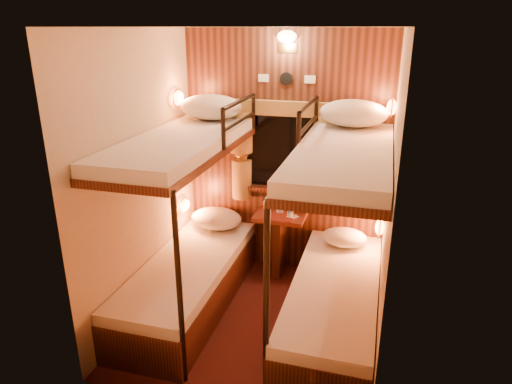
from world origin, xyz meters
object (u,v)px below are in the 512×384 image
(bunk_left, at_px, (188,250))
(bunk_right, at_px, (336,270))
(bottle_left, at_px, (280,201))
(bottle_right, at_px, (290,208))
(table, at_px, (279,236))

(bunk_left, xyz_separation_m, bunk_right, (1.30, 0.00, 0.00))
(bunk_right, bearing_deg, bottle_left, 128.14)
(bottle_left, bearing_deg, bunk_right, -51.86)
(bunk_right, height_order, bottle_left, bunk_right)
(bottle_left, xyz_separation_m, bottle_right, (0.12, -0.08, -0.02))
(bunk_right, bearing_deg, bunk_left, 180.00)
(table, height_order, bottle_right, bottle_right)
(bunk_left, bearing_deg, bottle_right, 45.38)
(bottle_right, bearing_deg, bunk_left, -134.62)
(table, xyz_separation_m, bottle_right, (0.11, -0.02, 0.33))
(bunk_right, height_order, bottle_right, bunk_right)
(bunk_left, height_order, bottle_left, bunk_left)
(bunk_right, distance_m, table, 1.02)
(bunk_right, distance_m, bottle_left, 1.09)
(bottle_left, distance_m, bottle_right, 0.15)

